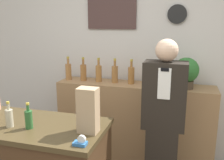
{
  "coord_description": "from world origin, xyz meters",
  "views": [
    {
      "loc": [
        0.71,
        -1.16,
        1.74
      ],
      "look_at": [
        0.06,
        1.11,
        1.19
      ],
      "focal_mm": 40.0,
      "sensor_mm": 36.0,
      "label": 1
    }
  ],
  "objects_px": {
    "shopkeeper": "(163,122)",
    "paper_bag": "(88,110)",
    "tape_dispenser": "(81,142)",
    "potted_plant": "(186,72)"
  },
  "relations": [
    {
      "from": "shopkeeper",
      "to": "potted_plant",
      "type": "distance_m",
      "value": 0.71
    },
    {
      "from": "potted_plant",
      "to": "paper_bag",
      "type": "height_order",
      "value": "potted_plant"
    },
    {
      "from": "tape_dispenser",
      "to": "potted_plant",
      "type": "bearing_deg",
      "value": 65.74
    },
    {
      "from": "paper_bag",
      "to": "tape_dispenser",
      "type": "xyz_separation_m",
      "value": [
        0.02,
        -0.21,
        -0.15
      ]
    },
    {
      "from": "shopkeeper",
      "to": "paper_bag",
      "type": "height_order",
      "value": "shopkeeper"
    },
    {
      "from": "paper_bag",
      "to": "tape_dispenser",
      "type": "relative_size",
      "value": 3.78
    },
    {
      "from": "paper_bag",
      "to": "tape_dispenser",
      "type": "distance_m",
      "value": 0.25
    },
    {
      "from": "potted_plant",
      "to": "paper_bag",
      "type": "xyz_separation_m",
      "value": [
        -0.69,
        -1.27,
        -0.08
      ]
    },
    {
      "from": "potted_plant",
      "to": "tape_dispenser",
      "type": "height_order",
      "value": "potted_plant"
    },
    {
      "from": "potted_plant",
      "to": "paper_bag",
      "type": "relative_size",
      "value": 1.04
    }
  ]
}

